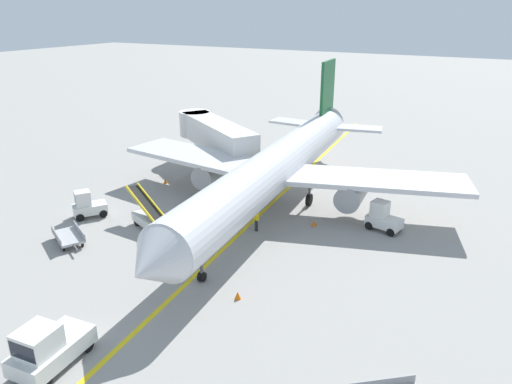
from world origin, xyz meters
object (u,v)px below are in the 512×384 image
baggage_tug_by_cargo_door (383,218)px  safety_cone_tail_area (238,295)px  baggage_cart_empty_trailing (68,236)px  safety_cone_wingtip_left (314,223)px  ground_crew_marshaller (256,219)px  safety_cone_nose_left (165,181)px  airliner (277,166)px  pushback_tug (48,348)px  jet_bridge (212,133)px  belt_loader_forward_hold (152,219)px  baggage_tug_near_wing (87,205)px  safety_cone_wingtip_right (176,245)px  safety_cone_nose_right (340,206)px

baggage_tug_by_cargo_door → safety_cone_tail_area: baggage_tug_by_cargo_door is taller
baggage_cart_empty_trailing → safety_cone_wingtip_left: bearing=37.7°
ground_crew_marshaller → safety_cone_nose_left: bearing=158.1°
airliner → safety_cone_tail_area: bearing=-73.0°
pushback_tug → ground_crew_marshaller: 16.61m
jet_bridge → baggage_cart_empty_trailing: jet_bridge is taller
baggage_tug_by_cargo_door → safety_cone_wingtip_left: 4.85m
belt_loader_forward_hold → jet_bridge: bearing=105.8°
baggage_tug_near_wing → safety_cone_wingtip_right: baggage_tug_near_wing is taller
pushback_tug → baggage_tug_by_cargo_door: (9.13, 21.01, -0.07)m
jet_bridge → safety_cone_nose_right: 15.30m
ground_crew_marshaller → safety_cone_nose_right: size_ratio=3.86×
jet_bridge → safety_cone_wingtip_right: (7.20, -15.42, -3.32)m
belt_loader_forward_hold → safety_cone_wingtip_right: (3.28, -1.57, -0.56)m
safety_cone_wingtip_right → safety_cone_tail_area: same height
pushback_tug → baggage_tug_near_wing: 16.73m
airliner → baggage_cart_empty_trailing: (-9.57, -12.23, -2.95)m
safety_cone_wingtip_left → safety_cone_wingtip_right: same height
jet_bridge → ground_crew_marshaller: 15.23m
pushback_tug → baggage_cart_empty_trailing: (-8.83, 8.89, -0.53)m
safety_cone_wingtip_right → belt_loader_forward_hold: bearing=154.4°
baggage_cart_empty_trailing → safety_cone_wingtip_right: baggage_cart_empty_trailing is taller
ground_crew_marshaller → baggage_tug_near_wing: bearing=-162.4°
baggage_cart_empty_trailing → safety_cone_wingtip_right: bearing=22.7°
pushback_tug → safety_cone_nose_right: 23.91m
jet_bridge → safety_cone_tail_area: bearing=-53.4°
baggage_tug_near_wing → safety_cone_tail_area: size_ratio=6.16×
baggage_tug_near_wing → airliner: bearing=35.9°
baggage_cart_empty_trailing → safety_cone_tail_area: (13.41, -0.37, -0.25)m
baggage_tug_by_cargo_door → ground_crew_marshaller: (-7.75, -4.45, -0.02)m
baggage_tug_near_wing → safety_cone_tail_area: 16.10m
safety_cone_tail_area → safety_cone_wingtip_right: bearing=154.2°
safety_cone_tail_area → safety_cone_wingtip_left: bearing=89.7°
baggage_tug_by_cargo_door → safety_cone_nose_left: bearing=179.0°
jet_bridge → baggage_tug_near_wing: jet_bridge is taller
safety_cone_nose_left → belt_loader_forward_hold: bearing=-57.0°
safety_cone_nose_left → safety_cone_tail_area: bearing=-40.3°
baggage_tug_near_wing → safety_cone_nose_right: bearing=33.5°
jet_bridge → belt_loader_forward_hold: size_ratio=2.38×
airliner → baggage_tug_by_cargo_door: (8.39, -0.11, -2.49)m
ground_crew_marshaller → safety_cone_wingtip_left: 4.32m
pushback_tug → belt_loader_forward_hold: size_ratio=0.74×
baggage_tug_by_cargo_door → safety_cone_wingtip_right: baggage_tug_by_cargo_door is taller
safety_cone_wingtip_left → jet_bridge: bearing=150.5°
airliner → safety_cone_tail_area: 13.56m
airliner → safety_cone_nose_left: airliner is taller
baggage_cart_empty_trailing → safety_cone_nose_left: size_ratio=8.39×
baggage_tug_near_wing → safety_cone_tail_area: (15.54, -4.13, -0.71)m
airliner → safety_cone_wingtip_left: (3.91, -1.83, -3.20)m
pushback_tug → jet_bridge: bearing=108.8°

